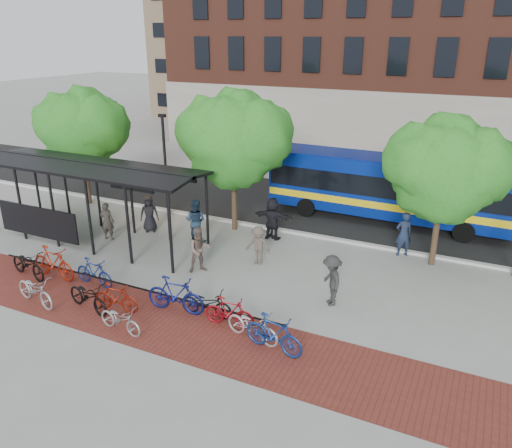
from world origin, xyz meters
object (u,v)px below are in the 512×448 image
at_px(bike_6, 120,319).
at_px(pedestrian_4, 273,218).
at_px(bike_4, 88,296).
at_px(pedestrian_1, 107,221).
at_px(bike_1, 53,263).
at_px(bike_10, 253,325).
at_px(bike_11, 274,334).
at_px(bike_8, 207,303).
at_px(pedestrian_7, 404,234).
at_px(bike_7, 176,295).
at_px(bike_9, 229,312).
at_px(pedestrian_0, 149,214).
at_px(pedestrian_9, 331,280).
at_px(tree_c, 447,167).
at_px(tree_a, 82,126).
at_px(lamp_post_left, 165,163).
at_px(bike_2, 35,290).
at_px(bus_shelter, 88,175).
at_px(bike_5, 116,298).
at_px(pedestrian_5, 272,218).
at_px(tree_b, 236,136).
at_px(bike_3, 94,272).
at_px(pedestrian_8, 200,250).
at_px(pedestrian_2, 196,221).
at_px(bike_0, 28,264).
at_px(pedestrian_3, 258,245).
at_px(bus, 389,185).

xyz_separation_m(bike_6, pedestrian_4, (1.16, 9.16, 0.48)).
height_order(bike_4, pedestrian_1, pedestrian_1).
relative_size(bike_1, bike_10, 1.12).
relative_size(bike_4, bike_11, 1.02).
xyz_separation_m(bike_8, pedestrian_7, (4.91, 7.69, 0.49)).
xyz_separation_m(bike_7, bike_9, (2.03, -0.01, -0.13)).
relative_size(pedestrian_0, pedestrian_9, 0.95).
bearing_deg(tree_c, bike_10, -118.54).
bearing_deg(bike_9, bike_4, 98.15).
bearing_deg(bike_10, tree_a, 70.74).
xyz_separation_m(lamp_post_left, bike_10, (8.78, -8.17, -2.25)).
distance_m(bike_8, pedestrian_1, 8.29).
relative_size(tree_a, bike_6, 3.66).
relative_size(lamp_post_left, pedestrian_9, 2.82).
bearing_deg(pedestrian_7, bike_2, 8.43).
relative_size(bus_shelter, tree_c, 1.79).
xyz_separation_m(bike_5, pedestrian_7, (7.81, 8.72, 0.46)).
bearing_deg(pedestrian_5, pedestrian_7, -176.62).
distance_m(tree_b, bike_2, 10.44).
relative_size(tree_a, tree_b, 0.96).
distance_m(lamp_post_left, bike_3, 8.10).
distance_m(pedestrian_1, pedestrian_9, 10.90).
relative_size(bike_1, bike_9, 1.25).
bearing_deg(pedestrian_8, bus_shelter, 127.09).
height_order(tree_a, pedestrian_1, tree_a).
height_order(bike_5, bike_9, bike_9).
relative_size(pedestrian_0, pedestrian_7, 0.90).
relative_size(bike_4, pedestrian_4, 1.08).
distance_m(pedestrian_2, pedestrian_8, 3.04).
xyz_separation_m(bike_11, pedestrian_5, (-3.50, 7.83, 0.39)).
distance_m(tree_c, pedestrian_8, 9.91).
bearing_deg(bike_6, tree_b, 11.30).
xyz_separation_m(tree_a, bike_2, (6.04, -9.21, -3.71)).
bearing_deg(pedestrian_9, tree_b, -162.86).
relative_size(bike_2, pedestrian_1, 1.17).
height_order(bike_6, pedestrian_5, pedestrian_5).
distance_m(bike_0, bike_10, 9.54).
relative_size(bike_1, pedestrian_7, 1.10).
height_order(tree_a, bike_0, tree_a).
height_order(lamp_post_left, bike_10, lamp_post_left).
bearing_deg(bike_2, bike_9, -64.68).
distance_m(tree_a, bike_2, 11.62).
relative_size(bike_5, bike_7, 0.79).
xyz_separation_m(bike_4, pedestrian_9, (7.21, 3.89, 0.38)).
distance_m(bike_9, pedestrian_0, 9.18).
height_order(bike_10, pedestrian_8, pedestrian_8).
bearing_deg(bike_2, bike_6, -80.02).
bearing_deg(bus_shelter, bike_4, -49.59).
distance_m(bike_1, pedestrian_3, 7.86).
bearing_deg(bus, tree_b, -143.68).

